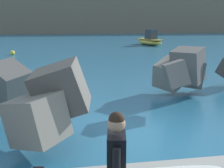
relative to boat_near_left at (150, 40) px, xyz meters
name	(u,v)px	position (x,y,z in m)	size (l,w,h in m)	color
ground_plane	(142,138)	(-9.98, -31.77, -0.65)	(400.00, 400.00, 0.00)	#235B7A
breakwater_jetty	(94,80)	(-10.98, -29.25, 0.49)	(32.58, 7.76, 2.89)	#4C4944
boat_near_left	(150,40)	(0.00, 0.00, 0.00)	(2.73, 6.29, 2.13)	#EAC64C
mooring_buoy_inner	(12,53)	(-16.56, -9.89, -0.43)	(0.44, 0.44, 0.44)	yellow
headland_bluff	(119,7)	(7.45, 59.19, 7.37)	(106.44, 33.86, 16.00)	#756651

